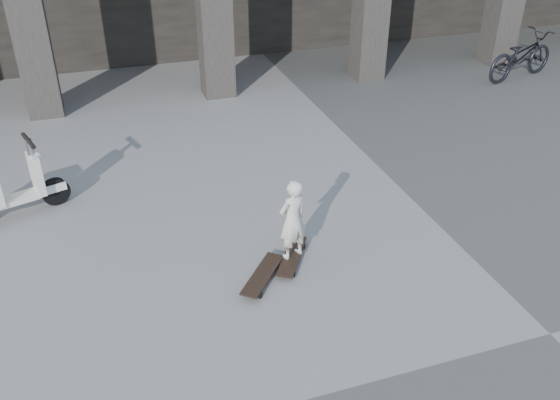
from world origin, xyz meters
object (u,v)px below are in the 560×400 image
object	(u,v)px
skateboard_spare	(263,275)
child	(293,220)
bicycle	(521,56)
longboard	(292,256)

from	to	relation	value
skateboard_spare	child	distance (m)	0.79
bicycle	longboard	bearing A→B (deg)	110.31
longboard	skateboard_spare	size ratio (longest dim) A/B	1.06
longboard	child	bearing A→B (deg)	-103.23
longboard	bicycle	distance (m)	9.01
skateboard_spare	bicycle	size ratio (longest dim) A/B	0.41
skateboard_spare	child	xyz separation A→B (m)	(0.48, 0.27, 0.56)
child	bicycle	distance (m)	9.00
skateboard_spare	child	bearing A→B (deg)	-21.28
child	skateboard_spare	bearing A→B (deg)	9.25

